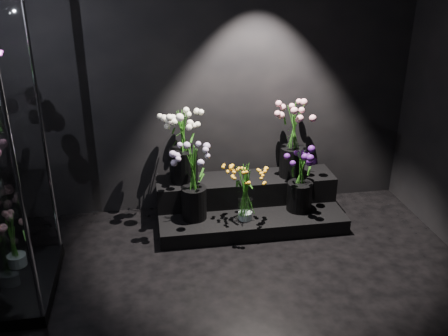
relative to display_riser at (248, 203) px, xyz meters
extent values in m
plane|color=black|center=(-0.32, 0.35, 1.24)|extent=(4.00, 0.00, 4.00)
cube|color=black|center=(0.00, -0.09, -0.09)|extent=(1.76, 0.78, 0.15)
cube|color=black|center=(0.00, 0.11, 0.11)|extent=(1.76, 0.39, 0.24)
cube|color=black|center=(-2.01, -0.84, -0.11)|extent=(0.58, 0.97, 0.10)
cylinder|color=white|center=(-0.08, -0.28, 0.09)|extent=(0.13, 0.13, 0.21)
cylinder|color=black|center=(-0.55, -0.18, 0.14)|extent=(0.23, 0.23, 0.31)
cylinder|color=black|center=(0.47, -0.18, 0.12)|extent=(0.24, 0.24, 0.28)
cylinder|color=black|center=(-0.60, 0.14, 0.39)|extent=(0.28, 0.28, 0.32)
cylinder|color=black|center=(0.45, 0.08, 0.38)|extent=(0.25, 0.25, 0.30)
cylinder|color=white|center=(-2.04, -0.64, 0.07)|extent=(0.16, 0.16, 0.27)
camera|label=1|loc=(-0.93, -4.26, 2.28)|focal=40.00mm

